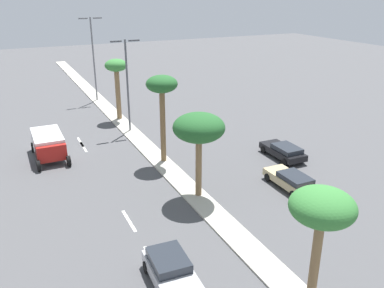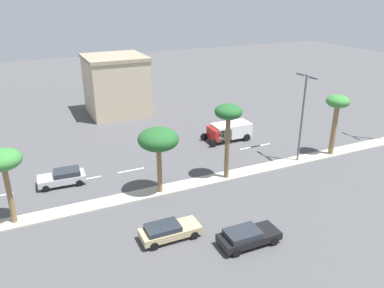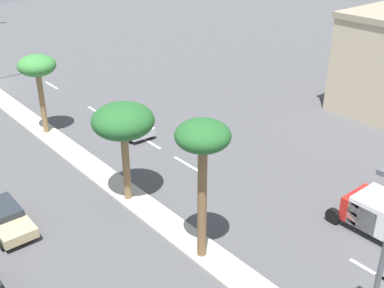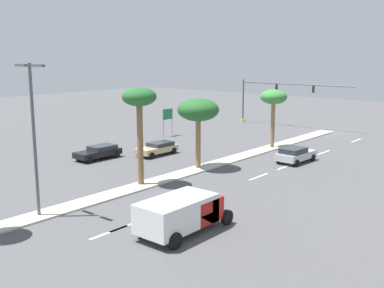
{
  "view_description": "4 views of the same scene",
  "coord_description": "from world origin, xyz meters",
  "px_view_note": "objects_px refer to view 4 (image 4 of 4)",
  "views": [
    {
      "loc": [
        -11.4,
        3.3,
        14.09
      ],
      "look_at": [
        2.2,
        31.86,
        1.89
      ],
      "focal_mm": 37.87,
      "sensor_mm": 36.0,
      "label": 1
    },
    {
      "loc": [
        29.51,
        16.19,
        17.4
      ],
      "look_at": [
        -2.71,
        31.23,
        2.93
      ],
      "focal_mm": 35.89,
      "sensor_mm": 36.0,
      "label": 2
    },
    {
      "loc": [
        13.14,
        48.12,
        16.08
      ],
      "look_at": [
        -3.31,
        28.5,
        3.36
      ],
      "focal_mm": 44.66,
      "sensor_mm": 36.0,
      "label": 3
    },
    {
      "loc": [
        -24.92,
        57.52,
        9.93
      ],
      "look_at": [
        -2.32,
        30.52,
        3.12
      ],
      "focal_mm": 43.37,
      "sensor_mm": 36.0,
      "label": 4
    }
  ],
  "objects_px": {
    "sedan_tan_trailing": "(158,148)",
    "box_truck": "(183,212)",
    "sedan_black_inboard": "(99,152)",
    "palm_tree_right": "(198,111)",
    "palm_tree_outboard": "(139,102)",
    "palm_tree_rear": "(274,99)",
    "sedan_silver_front": "(295,154)",
    "directional_road_sign": "(168,116)",
    "street_lamp_right": "(33,127)",
    "traffic_signal_gantry": "(269,96)"
  },
  "relations": [
    {
      "from": "sedan_tan_trailing",
      "to": "sedan_silver_front",
      "type": "xyz_separation_m",
      "value": [
        -12.2,
        -5.91,
        0.08
      ]
    },
    {
      "from": "sedan_black_inboard",
      "to": "traffic_signal_gantry",
      "type": "bearing_deg",
      "value": -92.15
    },
    {
      "from": "palm_tree_right",
      "to": "sedan_silver_front",
      "type": "xyz_separation_m",
      "value": [
        -5.39,
        -7.8,
        -4.39
      ]
    },
    {
      "from": "traffic_signal_gantry",
      "to": "sedan_tan_trailing",
      "type": "relative_size",
      "value": 3.72
    },
    {
      "from": "sedan_black_inboard",
      "to": "sedan_silver_front",
      "type": "distance_m",
      "value": 18.76
    },
    {
      "from": "sedan_black_inboard",
      "to": "sedan_tan_trailing",
      "type": "xyz_separation_m",
      "value": [
        -3.09,
        -4.95,
        -0.01
      ]
    },
    {
      "from": "directional_road_sign",
      "to": "palm_tree_right",
      "type": "height_order",
      "value": "palm_tree_right"
    },
    {
      "from": "directional_road_sign",
      "to": "palm_tree_rear",
      "type": "relative_size",
      "value": 0.54
    },
    {
      "from": "traffic_signal_gantry",
      "to": "sedan_silver_front",
      "type": "distance_m",
      "value": 23.85
    },
    {
      "from": "sedan_tan_trailing",
      "to": "sedan_black_inboard",
      "type": "bearing_deg",
      "value": 58.0
    },
    {
      "from": "sedan_black_inboard",
      "to": "sedan_silver_front",
      "type": "height_order",
      "value": "sedan_silver_front"
    },
    {
      "from": "directional_road_sign",
      "to": "street_lamp_right",
      "type": "distance_m",
      "value": 30.1
    },
    {
      "from": "directional_road_sign",
      "to": "box_truck",
      "type": "distance_m",
      "value": 31.94
    },
    {
      "from": "palm_tree_rear",
      "to": "box_truck",
      "type": "relative_size",
      "value": 1.05
    },
    {
      "from": "palm_tree_right",
      "to": "palm_tree_outboard",
      "type": "height_order",
      "value": "palm_tree_outboard"
    },
    {
      "from": "traffic_signal_gantry",
      "to": "palm_tree_outboard",
      "type": "bearing_deg",
      "value": 104.57
    },
    {
      "from": "palm_tree_right",
      "to": "palm_tree_outboard",
      "type": "distance_m",
      "value": 7.03
    },
    {
      "from": "palm_tree_right",
      "to": "sedan_tan_trailing",
      "type": "height_order",
      "value": "palm_tree_right"
    },
    {
      "from": "sedan_black_inboard",
      "to": "box_truck",
      "type": "height_order",
      "value": "box_truck"
    },
    {
      "from": "palm_tree_outboard",
      "to": "box_truck",
      "type": "relative_size",
      "value": 1.26
    },
    {
      "from": "street_lamp_right",
      "to": "box_truck",
      "type": "bearing_deg",
      "value": -156.2
    },
    {
      "from": "palm_tree_outboard",
      "to": "sedan_black_inboard",
      "type": "bearing_deg",
      "value": -21.39
    },
    {
      "from": "palm_tree_outboard",
      "to": "sedan_black_inboard",
      "type": "xyz_separation_m",
      "value": [
        9.85,
        -3.86,
        -5.72
      ]
    },
    {
      "from": "palm_tree_right",
      "to": "directional_road_sign",
      "type": "bearing_deg",
      "value": -38.24
    },
    {
      "from": "palm_tree_right",
      "to": "palm_tree_outboard",
      "type": "bearing_deg",
      "value": 89.56
    },
    {
      "from": "street_lamp_right",
      "to": "sedan_black_inboard",
      "type": "height_order",
      "value": "street_lamp_right"
    },
    {
      "from": "palm_tree_rear",
      "to": "palm_tree_right",
      "type": "relative_size",
      "value": 1.01
    },
    {
      "from": "palm_tree_right",
      "to": "sedan_silver_front",
      "type": "bearing_deg",
      "value": -124.65
    },
    {
      "from": "traffic_signal_gantry",
      "to": "sedan_black_inboard",
      "type": "xyz_separation_m",
      "value": [
        1.12,
        29.73,
        -3.48
      ]
    },
    {
      "from": "sedan_black_inboard",
      "to": "sedan_silver_front",
      "type": "relative_size",
      "value": 1.04
    },
    {
      "from": "traffic_signal_gantry",
      "to": "sedan_black_inboard",
      "type": "bearing_deg",
      "value": 87.85
    },
    {
      "from": "traffic_signal_gantry",
      "to": "palm_tree_right",
      "type": "distance_m",
      "value": 28.1
    },
    {
      "from": "directional_road_sign",
      "to": "palm_tree_outboard",
      "type": "bearing_deg",
      "value": 127.5
    },
    {
      "from": "street_lamp_right",
      "to": "sedan_black_inboard",
      "type": "xyz_separation_m",
      "value": [
        10.08,
        -12.85,
        -4.92
      ]
    },
    {
      "from": "sedan_black_inboard",
      "to": "box_truck",
      "type": "distance_m",
      "value": 20.75
    },
    {
      "from": "directional_road_sign",
      "to": "traffic_signal_gantry",
      "type": "bearing_deg",
      "value": -106.63
    },
    {
      "from": "directional_road_sign",
      "to": "palm_tree_outboard",
      "type": "height_order",
      "value": "palm_tree_outboard"
    },
    {
      "from": "sedan_tan_trailing",
      "to": "box_truck",
      "type": "xyz_separation_m",
      "value": [
        -15.56,
        14.02,
        0.52
      ]
    },
    {
      "from": "sedan_tan_trailing",
      "to": "palm_tree_outboard",
      "type": "bearing_deg",
      "value": 127.49
    },
    {
      "from": "palm_tree_outboard",
      "to": "sedan_black_inboard",
      "type": "relative_size",
      "value": 1.63
    },
    {
      "from": "sedan_silver_front",
      "to": "box_truck",
      "type": "bearing_deg",
      "value": 99.58
    },
    {
      "from": "street_lamp_right",
      "to": "sedan_tan_trailing",
      "type": "distance_m",
      "value": 19.75
    },
    {
      "from": "box_truck",
      "to": "palm_tree_rear",
      "type": "bearing_deg",
      "value": -70.89
    },
    {
      "from": "palm_tree_right",
      "to": "sedan_tan_trailing",
      "type": "xyz_separation_m",
      "value": [
        6.81,
        -1.89,
        -4.46
      ]
    },
    {
      "from": "palm_tree_rear",
      "to": "sedan_black_inboard",
      "type": "bearing_deg",
      "value": 56.34
    },
    {
      "from": "palm_tree_right",
      "to": "sedan_black_inboard",
      "type": "relative_size",
      "value": 1.34
    },
    {
      "from": "directional_road_sign",
      "to": "sedan_silver_front",
      "type": "distance_m",
      "value": 19.24
    },
    {
      "from": "sedan_black_inboard",
      "to": "palm_tree_rear",
      "type": "bearing_deg",
      "value": -123.66
    },
    {
      "from": "palm_tree_right",
      "to": "street_lamp_right",
      "type": "distance_m",
      "value": 15.92
    },
    {
      "from": "palm_tree_right",
      "to": "sedan_tan_trailing",
      "type": "bearing_deg",
      "value": -15.51
    }
  ]
}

